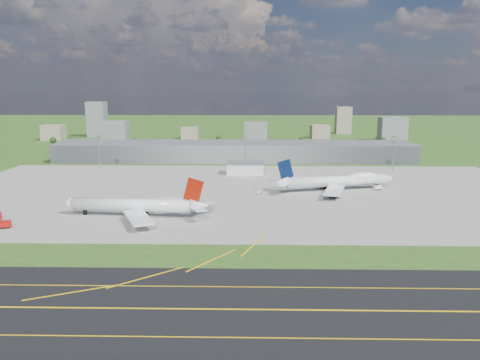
{
  "coord_description": "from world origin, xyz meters",
  "views": [
    {
      "loc": [
        13.17,
        -230.45,
        60.36
      ],
      "look_at": [
        7.71,
        31.43,
        9.0
      ],
      "focal_mm": 35.0,
      "sensor_mm": 36.0,
      "label": 1
    }
  ],
  "objects_px": {
    "tug_yellow": "(147,209)",
    "airliner_blue_quad": "(338,181)",
    "van_white_near": "(260,192)",
    "crash_tender": "(3,225)",
    "airliner_red_twin": "(136,206)",
    "van_white_far": "(378,188)"
  },
  "relations": [
    {
      "from": "van_white_near",
      "to": "tug_yellow",
      "type": "bearing_deg",
      "value": 137.45
    },
    {
      "from": "airliner_blue_quad",
      "to": "tug_yellow",
      "type": "bearing_deg",
      "value": -168.2
    },
    {
      "from": "airliner_red_twin",
      "to": "tug_yellow",
      "type": "height_order",
      "value": "airliner_red_twin"
    },
    {
      "from": "airliner_red_twin",
      "to": "van_white_far",
      "type": "relative_size",
      "value": 12.95
    },
    {
      "from": "tug_yellow",
      "to": "airliner_blue_quad",
      "type": "bearing_deg",
      "value": -20.23
    },
    {
      "from": "airliner_blue_quad",
      "to": "tug_yellow",
      "type": "xyz_separation_m",
      "value": [
        -104.97,
        -50.59,
        -4.73
      ]
    },
    {
      "from": "crash_tender",
      "to": "tug_yellow",
      "type": "xyz_separation_m",
      "value": [
        56.32,
        31.32,
        -0.75
      ]
    },
    {
      "from": "airliner_blue_quad",
      "to": "van_white_near",
      "type": "xyz_separation_m",
      "value": [
        -47.45,
        -11.38,
        -4.41
      ]
    },
    {
      "from": "airliner_red_twin",
      "to": "crash_tender",
      "type": "bearing_deg",
      "value": 26.66
    },
    {
      "from": "crash_tender",
      "to": "van_white_near",
      "type": "distance_m",
      "value": 133.92
    },
    {
      "from": "airliner_blue_quad",
      "to": "tug_yellow",
      "type": "height_order",
      "value": "airliner_blue_quad"
    },
    {
      "from": "airliner_red_twin",
      "to": "van_white_near",
      "type": "xyz_separation_m",
      "value": [
        59.98,
        50.01,
        -4.07
      ]
    },
    {
      "from": "airliner_blue_quad",
      "to": "crash_tender",
      "type": "xyz_separation_m",
      "value": [
        -161.29,
        -81.9,
        -3.98
      ]
    },
    {
      "from": "crash_tender",
      "to": "van_white_near",
      "type": "height_order",
      "value": "crash_tender"
    },
    {
      "from": "tug_yellow",
      "to": "van_white_near",
      "type": "relative_size",
      "value": 0.74
    },
    {
      "from": "airliner_red_twin",
      "to": "airliner_blue_quad",
      "type": "distance_m",
      "value": 123.73
    },
    {
      "from": "van_white_near",
      "to": "airliner_red_twin",
      "type": "bearing_deg",
      "value": 142.99
    },
    {
      "from": "airliner_red_twin",
      "to": "crash_tender",
      "type": "xyz_separation_m",
      "value": [
        -53.86,
        -20.51,
        -3.65
      ]
    },
    {
      "from": "tug_yellow",
      "to": "van_white_far",
      "type": "relative_size",
      "value": 0.65
    },
    {
      "from": "crash_tender",
      "to": "tug_yellow",
      "type": "relative_size",
      "value": 1.87
    },
    {
      "from": "tug_yellow",
      "to": "van_white_far",
      "type": "xyz_separation_m",
      "value": [
        129.21,
        51.37,
        0.44
      ]
    },
    {
      "from": "airliner_red_twin",
      "to": "tug_yellow",
      "type": "bearing_deg",
      "value": -97.02
    }
  ]
}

